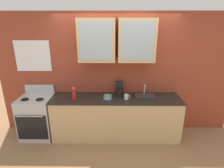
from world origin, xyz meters
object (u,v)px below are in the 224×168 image
at_px(stove_range, 38,117).
at_px(sink_faucet, 145,96).
at_px(coffee_maker, 119,90).
at_px(vase, 74,94).
at_px(cup_near_sink, 126,97).
at_px(bowl_stack, 108,97).

distance_m(stove_range, sink_faucet, 2.30).
height_order(stove_range, coffee_maker, coffee_maker).
bearing_deg(coffee_maker, sink_faucet, -9.03).
xyz_separation_m(vase, coffee_maker, (0.89, 0.28, -0.03)).
bearing_deg(vase, cup_near_sink, 3.34).
bearing_deg(coffee_maker, bowl_stack, -140.89).
distance_m(bowl_stack, vase, 0.67).
xyz_separation_m(bowl_stack, vase, (-0.65, -0.08, 0.10)).
height_order(sink_faucet, bowl_stack, sink_faucet).
bearing_deg(bowl_stack, stove_range, 178.71).
distance_m(cup_near_sink, coffee_maker, 0.26).
distance_m(stove_range, bowl_stack, 1.56).
relative_size(bowl_stack, coffee_maker, 0.57).
bearing_deg(stove_range, sink_faucet, 1.94).
bearing_deg(stove_range, bowl_stack, -1.29).
relative_size(cup_near_sink, coffee_maker, 0.42).
height_order(vase, coffee_maker, coffee_maker).
distance_m(vase, coffee_maker, 0.93).
height_order(vase, cup_near_sink, vase).
height_order(sink_faucet, coffee_maker, coffee_maker).
bearing_deg(vase, stove_range, 172.17).
relative_size(stove_range, coffee_maker, 3.67).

